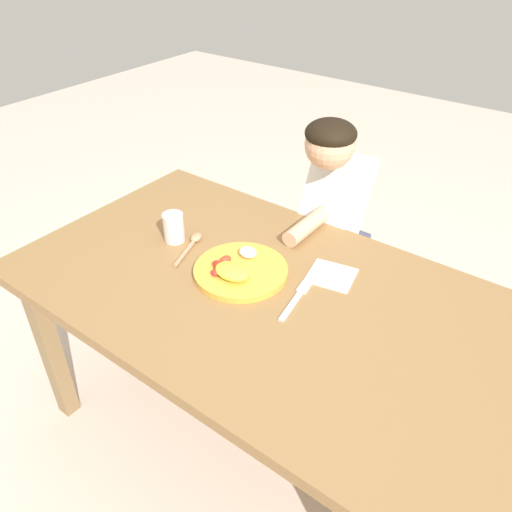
{
  "coord_description": "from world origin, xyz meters",
  "views": [
    {
      "loc": [
        0.61,
        -0.89,
        1.56
      ],
      "look_at": [
        -0.12,
        0.09,
        0.69
      ],
      "focal_mm": 35.42,
      "sensor_mm": 36.0,
      "label": 1
    }
  ],
  "objects_px": {
    "fork": "(297,297)",
    "person": "(332,240)",
    "drinking_cup": "(174,227)",
    "plate": "(239,270)",
    "spoon": "(191,244)"
  },
  "relations": [
    {
      "from": "person",
      "to": "drinking_cup",
      "type": "bearing_deg",
      "value": 56.82
    },
    {
      "from": "drinking_cup",
      "to": "spoon",
      "type": "bearing_deg",
      "value": 5.58
    },
    {
      "from": "spoon",
      "to": "person",
      "type": "xyz_separation_m",
      "value": [
        0.25,
        0.47,
        -0.14
      ]
    },
    {
      "from": "spoon",
      "to": "person",
      "type": "relative_size",
      "value": 0.18
    },
    {
      "from": "drinking_cup",
      "to": "plate",
      "type": "bearing_deg",
      "value": -3.63
    },
    {
      "from": "spoon",
      "to": "drinking_cup",
      "type": "relative_size",
      "value": 1.91
    },
    {
      "from": "fork",
      "to": "person",
      "type": "bearing_deg",
      "value": 8.15
    },
    {
      "from": "plate",
      "to": "spoon",
      "type": "relative_size",
      "value": 1.52
    },
    {
      "from": "spoon",
      "to": "person",
      "type": "distance_m",
      "value": 0.55
    },
    {
      "from": "drinking_cup",
      "to": "person",
      "type": "bearing_deg",
      "value": 56.82
    },
    {
      "from": "plate",
      "to": "spoon",
      "type": "bearing_deg",
      "value": 173.5
    },
    {
      "from": "fork",
      "to": "spoon",
      "type": "height_order",
      "value": "spoon"
    },
    {
      "from": "spoon",
      "to": "drinking_cup",
      "type": "xyz_separation_m",
      "value": [
        -0.07,
        -0.01,
        0.04
      ]
    },
    {
      "from": "plate",
      "to": "fork",
      "type": "distance_m",
      "value": 0.19
    },
    {
      "from": "fork",
      "to": "person",
      "type": "height_order",
      "value": "person"
    }
  ]
}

